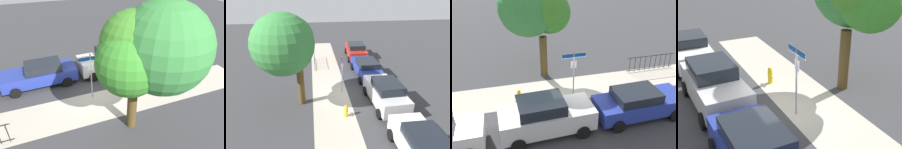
% 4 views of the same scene
% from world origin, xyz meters
% --- Properties ---
extents(ground_plane, '(60.00, 60.00, 0.00)m').
position_xyz_m(ground_plane, '(0.00, 0.00, 0.00)').
color(ground_plane, '#38383A').
extents(sidewalk_strip, '(24.00, 2.60, 0.00)m').
position_xyz_m(sidewalk_strip, '(2.00, 1.30, 0.00)').
color(sidewalk_strip, '#B4AB9A').
rests_on(sidewalk_strip, ground_plane).
extents(street_sign, '(1.34, 0.07, 2.86)m').
position_xyz_m(street_sign, '(0.23, 0.40, 2.00)').
color(street_sign, '#9EA0A5').
rests_on(street_sign, ground_plane).
extents(car_white, '(4.04, 2.03, 1.64)m').
position_xyz_m(car_white, '(-6.63, -2.28, 0.84)').
color(car_white, white).
rests_on(car_white, ground_plane).
extents(car_silver, '(4.38, 2.15, 1.81)m').
position_xyz_m(car_silver, '(-1.85, -2.21, 0.92)').
color(car_silver, beige).
rests_on(car_silver, ground_plane).
extents(fire_hydrant, '(0.42, 0.22, 0.78)m').
position_xyz_m(fire_hydrant, '(-2.82, 0.60, 0.38)').
color(fire_hydrant, yellow).
rests_on(fire_hydrant, ground_plane).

